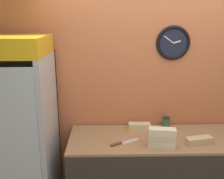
{
  "coord_description": "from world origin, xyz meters",
  "views": [
    {
      "loc": [
        -0.56,
        -1.62,
        2.17
      ],
      "look_at": [
        -0.5,
        0.95,
        1.45
      ],
      "focal_mm": 42.0,
      "sensor_mm": 36.0,
      "label": 1
    }
  ],
  "objects_px": {
    "sandwich_stack_top": "(162,132)",
    "sandwich_stack_middle": "(162,138)",
    "beverage_cooler": "(19,124)",
    "chefs_knife": "(121,143)",
    "sandwich_flat_left": "(199,141)",
    "sandwich_stack_bottom": "(162,144)",
    "condiment_jar": "(166,122)",
    "sandwich_flat_right": "(139,126)"
  },
  "relations": [
    {
      "from": "sandwich_stack_bottom",
      "to": "condiment_jar",
      "type": "relative_size",
      "value": 2.27
    },
    {
      "from": "sandwich_stack_middle",
      "to": "sandwich_flat_right",
      "type": "height_order",
      "value": "sandwich_stack_middle"
    },
    {
      "from": "sandwich_stack_top",
      "to": "sandwich_flat_right",
      "type": "bearing_deg",
      "value": 110.38
    },
    {
      "from": "sandwich_stack_bottom",
      "to": "chefs_knife",
      "type": "height_order",
      "value": "sandwich_stack_bottom"
    },
    {
      "from": "beverage_cooler",
      "to": "sandwich_stack_middle",
      "type": "height_order",
      "value": "beverage_cooler"
    },
    {
      "from": "sandwich_stack_middle",
      "to": "chefs_knife",
      "type": "relative_size",
      "value": 0.89
    },
    {
      "from": "beverage_cooler",
      "to": "chefs_knife",
      "type": "bearing_deg",
      "value": -8.74
    },
    {
      "from": "sandwich_stack_middle",
      "to": "sandwich_stack_top",
      "type": "bearing_deg",
      "value": 0.0
    },
    {
      "from": "sandwich_stack_middle",
      "to": "condiment_jar",
      "type": "distance_m",
      "value": 0.51
    },
    {
      "from": "condiment_jar",
      "to": "sandwich_flat_left",
      "type": "bearing_deg",
      "value": -60.26
    },
    {
      "from": "chefs_knife",
      "to": "sandwich_stack_middle",
      "type": "bearing_deg",
      "value": -10.64
    },
    {
      "from": "sandwich_stack_top",
      "to": "sandwich_flat_left",
      "type": "height_order",
      "value": "sandwich_stack_top"
    },
    {
      "from": "sandwich_stack_bottom",
      "to": "sandwich_stack_middle",
      "type": "height_order",
      "value": "sandwich_stack_middle"
    },
    {
      "from": "sandwich_stack_top",
      "to": "chefs_knife",
      "type": "bearing_deg",
      "value": 169.36
    },
    {
      "from": "sandwich_stack_top",
      "to": "sandwich_flat_left",
      "type": "distance_m",
      "value": 0.41
    },
    {
      "from": "sandwich_stack_bottom",
      "to": "condiment_jar",
      "type": "bearing_deg",
      "value": 72.71
    },
    {
      "from": "sandwich_stack_top",
      "to": "sandwich_stack_middle",
      "type": "bearing_deg",
      "value": 0.0
    },
    {
      "from": "sandwich_flat_right",
      "to": "condiment_jar",
      "type": "height_order",
      "value": "condiment_jar"
    },
    {
      "from": "beverage_cooler",
      "to": "sandwich_stack_bottom",
      "type": "xyz_separation_m",
      "value": [
        1.45,
        -0.24,
        -0.12
      ]
    },
    {
      "from": "sandwich_stack_bottom",
      "to": "sandwich_stack_middle",
      "type": "bearing_deg",
      "value": 0.0
    },
    {
      "from": "beverage_cooler",
      "to": "condiment_jar",
      "type": "xyz_separation_m",
      "value": [
        1.6,
        0.24,
        -0.1
      ]
    },
    {
      "from": "sandwich_stack_middle",
      "to": "sandwich_flat_right",
      "type": "xyz_separation_m",
      "value": [
        -0.16,
        0.44,
        -0.07
      ]
    },
    {
      "from": "chefs_knife",
      "to": "condiment_jar",
      "type": "distance_m",
      "value": 0.68
    },
    {
      "from": "sandwich_stack_middle",
      "to": "sandwich_stack_top",
      "type": "xyz_separation_m",
      "value": [
        0.0,
        0.0,
        0.07
      ]
    },
    {
      "from": "sandwich_stack_bottom",
      "to": "chefs_knife",
      "type": "distance_m",
      "value": 0.4
    },
    {
      "from": "beverage_cooler",
      "to": "sandwich_flat_left",
      "type": "bearing_deg",
      "value": -5.43
    },
    {
      "from": "beverage_cooler",
      "to": "chefs_knife",
      "type": "xyz_separation_m",
      "value": [
        1.05,
        -0.16,
        -0.15
      ]
    },
    {
      "from": "beverage_cooler",
      "to": "condiment_jar",
      "type": "relative_size",
      "value": 16.58
    },
    {
      "from": "sandwich_flat_right",
      "to": "chefs_knife",
      "type": "bearing_deg",
      "value": -122.21
    },
    {
      "from": "sandwich_stack_middle",
      "to": "sandwich_stack_bottom",
      "type": "bearing_deg",
      "value": 0.0
    },
    {
      "from": "sandwich_flat_right",
      "to": "chefs_knife",
      "type": "xyz_separation_m",
      "value": [
        -0.23,
        -0.37,
        -0.02
      ]
    },
    {
      "from": "sandwich_stack_top",
      "to": "condiment_jar",
      "type": "xyz_separation_m",
      "value": [
        0.15,
        0.48,
        -0.1
      ]
    },
    {
      "from": "beverage_cooler",
      "to": "sandwich_flat_right",
      "type": "distance_m",
      "value": 1.31
    },
    {
      "from": "sandwich_stack_top",
      "to": "condiment_jar",
      "type": "bearing_deg",
      "value": 72.71
    },
    {
      "from": "beverage_cooler",
      "to": "sandwich_stack_bottom",
      "type": "bearing_deg",
      "value": -9.26
    },
    {
      "from": "sandwich_stack_middle",
      "to": "condiment_jar",
      "type": "xyz_separation_m",
      "value": [
        0.15,
        0.48,
        -0.04
      ]
    },
    {
      "from": "sandwich_stack_middle",
      "to": "sandwich_flat_right",
      "type": "distance_m",
      "value": 0.47
    },
    {
      "from": "sandwich_stack_bottom",
      "to": "sandwich_flat_left",
      "type": "relative_size",
      "value": 0.98
    },
    {
      "from": "beverage_cooler",
      "to": "chefs_knife",
      "type": "relative_size",
      "value": 6.51
    },
    {
      "from": "sandwich_flat_right",
      "to": "sandwich_stack_middle",
      "type": "bearing_deg",
      "value": -69.62
    },
    {
      "from": "sandwich_stack_bottom",
      "to": "sandwich_stack_top",
      "type": "xyz_separation_m",
      "value": [
        0.0,
        0.0,
        0.13
      ]
    },
    {
      "from": "chefs_knife",
      "to": "beverage_cooler",
      "type": "bearing_deg",
      "value": 171.26
    }
  ]
}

